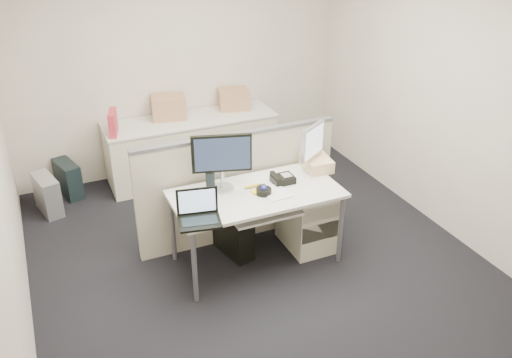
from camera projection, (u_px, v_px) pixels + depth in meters
name	position (u px, v px, depth m)	size (l,w,h in m)	color
floor	(256.00, 260.00, 5.13)	(4.00, 4.50, 0.01)	black
wall_back	(179.00, 61.00, 6.33)	(4.00, 0.02, 2.70)	beige
wall_front	(440.00, 285.00, 2.68)	(4.00, 0.02, 2.70)	beige
wall_right	(446.00, 96.00, 5.22)	(0.02, 4.50, 2.70)	beige
desk	(256.00, 199.00, 4.82)	(1.50, 0.75, 0.73)	white
keyboard_tray	(265.00, 213.00, 4.70)	(0.62, 0.32, 0.02)	white
drawer_pedestal	(306.00, 216.00, 5.22)	(0.40, 0.55, 0.65)	beige
cubicle_partition	(238.00, 188.00, 5.24)	(2.00, 0.06, 1.10)	#BAAE96
back_counter	(192.00, 148.00, 6.53)	(2.00, 0.60, 0.72)	beige
monitor_main	(222.00, 163.00, 4.73)	(0.53, 0.20, 0.53)	black
monitor_small	(312.00, 149.00, 5.06)	(0.37, 0.19, 0.46)	#B7B7BC
laptop	(199.00, 210.00, 4.28)	(0.34, 0.25, 0.25)	black
trackball	(264.00, 191.00, 4.76)	(0.14, 0.14, 0.05)	black
desk_phone	(283.00, 179.00, 4.95)	(0.20, 0.16, 0.06)	black
paper_stack	(276.00, 193.00, 4.78)	(0.21, 0.27, 0.01)	silver
sticky_pad	(257.00, 192.00, 4.79)	(0.08, 0.08, 0.01)	yellow
travel_mug	(210.00, 181.00, 4.80)	(0.08, 0.08, 0.18)	black
banana	(252.00, 186.00, 4.86)	(0.16, 0.04, 0.04)	#F6C64D
cellphone	(264.00, 187.00, 4.86)	(0.05, 0.10, 0.01)	black
manila_folders	(317.00, 163.00, 5.18)	(0.24, 0.31, 0.12)	beige
keyboard	(258.00, 209.00, 4.70)	(0.44, 0.16, 0.02)	black
pc_tower_desk	(233.00, 234.00, 5.14)	(0.18, 0.45, 0.42)	black
pc_tower_spare_dark	(68.00, 179.00, 6.16)	(0.17, 0.43, 0.40)	black
pc_tower_spare_silver	(47.00, 194.00, 5.83)	(0.18, 0.45, 0.42)	#B7B7BC
cardboard_box_left	(169.00, 108.00, 6.31)	(0.38, 0.29, 0.29)	#AF7656
cardboard_box_right	(234.00, 100.00, 6.61)	(0.36, 0.28, 0.26)	#AF7656
red_binder	(113.00, 123.00, 5.89)	(0.07, 0.30, 0.28)	#BE2C38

